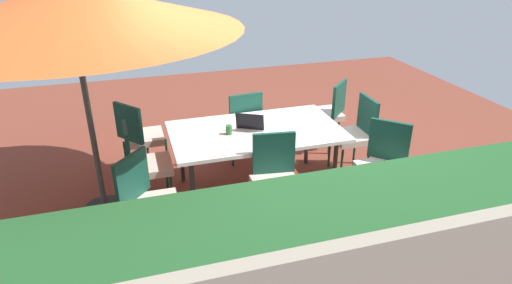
{
  "coord_description": "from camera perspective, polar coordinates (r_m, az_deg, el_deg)",
  "views": [
    {
      "loc": [
        1.33,
        4.38,
        2.78
      ],
      "look_at": [
        0.0,
        0.0,
        0.61
      ],
      "focal_mm": 30.95,
      "sensor_mm": 36.0,
      "label": 1
    }
  ],
  "objects": [
    {
      "name": "hedge_row",
      "position": [
        3.42,
        10.96,
        -15.74
      ],
      "size": [
        6.3,
        0.97,
        1.12
      ],
      "primitive_type": "cube",
      "color": "#235628",
      "rests_on": "ground_plane"
    },
    {
      "name": "chair_northwest",
      "position": [
        4.93,
        16.2,
        -2.61
      ],
      "size": [
        0.59,
        0.59,
        0.98
      ],
      "rotation": [
        0.0,
        0.0,
        2.37
      ],
      "color": "beige",
      "rests_on": "ground_plane"
    },
    {
      "name": "chair_north",
      "position": [
        4.46,
        2.64,
        -4.61
      ],
      "size": [
        0.48,
        0.49,
        0.98
      ],
      "rotation": [
        0.0,
        0.0,
        3.0
      ],
      "color": "beige",
      "rests_on": "ground_plane"
    },
    {
      "name": "chair_east",
      "position": [
        4.91,
        -14.29,
        -2.48
      ],
      "size": [
        0.47,
        0.46,
        0.98
      ],
      "rotation": [
        0.0,
        0.0,
        4.74
      ],
      "color": "beige",
      "rests_on": "ground_plane"
    },
    {
      "name": "dining_table",
      "position": [
        5.03,
        0.0,
        1.06
      ],
      "size": [
        1.93,
        1.11,
        0.76
      ],
      "color": "white",
      "rests_on": "ground_plane"
    },
    {
      "name": "laptop",
      "position": [
        5.02,
        -0.63,
        2.24
      ],
      "size": [
        0.4,
        0.37,
        0.21
      ],
      "rotation": [
        0.0,
        0.0,
        -0.5
      ],
      "color": "#B7B7BC",
      "rests_on": "dining_table"
    },
    {
      "name": "chair_west",
      "position": [
        5.61,
        12.72,
        1.33
      ],
      "size": [
        0.46,
        0.46,
        0.98
      ],
      "rotation": [
        0.0,
        0.0,
        1.55
      ],
      "color": "beige",
      "rests_on": "ground_plane"
    },
    {
      "name": "cup",
      "position": [
        4.89,
        -3.53,
        1.58
      ],
      "size": [
        0.07,
        0.07,
        0.11
      ],
      "primitive_type": "cylinder",
      "color": "#286B33",
      "rests_on": "dining_table"
    },
    {
      "name": "chair_southwest",
      "position": [
        6.2,
        9.27,
        3.98
      ],
      "size": [
        0.59,
        0.59,
        0.98
      ],
      "rotation": [
        0.0,
        0.0,
        0.77
      ],
      "color": "beige",
      "rests_on": "ground_plane"
    },
    {
      "name": "chair_southeast",
      "position": [
        5.58,
        -14.77,
        0.96
      ],
      "size": [
        0.58,
        0.58,
        0.98
      ],
      "rotation": [
        0.0,
        0.0,
        5.38
      ],
      "color": "beige",
      "rests_on": "ground_plane"
    },
    {
      "name": "patio_umbrella",
      "position": [
        4.46,
        -22.87,
        15.67
      ],
      "size": [
        3.13,
        3.13,
        2.38
      ],
      "color": "#4C4C4C",
      "rests_on": "ground_plane"
    },
    {
      "name": "chair_northeast",
      "position": [
        4.23,
        -13.84,
        -7.27
      ],
      "size": [
        0.59,
        0.58,
        0.98
      ],
      "rotation": [
        0.0,
        0.0,
        4.0
      ],
      "color": "beige",
      "rests_on": "ground_plane"
    },
    {
      "name": "chair_south",
      "position": [
        5.77,
        -1.82,
        2.65
      ],
      "size": [
        0.47,
        0.48,
        0.98
      ],
      "rotation": [
        0.0,
        0.0,
        0.1
      ],
      "color": "beige",
      "rests_on": "ground_plane"
    },
    {
      "name": "ground_plane",
      "position": [
        5.36,
        0.0,
        -5.97
      ],
      "size": [
        10.0,
        10.0,
        0.02
      ],
      "primitive_type": "cube",
      "color": "brown"
    }
  ]
}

